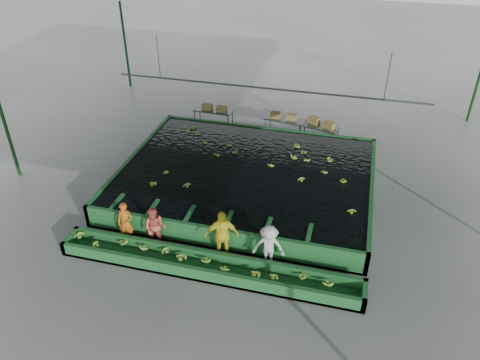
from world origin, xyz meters
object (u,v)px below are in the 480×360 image
(worker_b, at_px, (155,228))
(worker_c, at_px, (222,235))
(sorting_trough, at_px, (207,266))
(packing_table_left, at_px, (214,118))
(flotation_tank, at_px, (246,179))
(packing_table_mid, at_px, (285,127))
(box_stack_mid, at_px, (284,118))
(box_stack_right, at_px, (321,125))
(packing_table_right, at_px, (318,134))
(box_stack_left, at_px, (215,110))
(worker_d, at_px, (269,247))
(worker_a, at_px, (126,223))

(worker_b, distance_m, worker_c, 2.36)
(sorting_trough, height_order, packing_table_left, packing_table_left)
(flotation_tank, relative_size, sorting_trough, 1.00)
(packing_table_left, bearing_deg, packing_table_mid, -1.87)
(box_stack_mid, bearing_deg, worker_c, -92.00)
(box_stack_right, bearing_deg, packing_table_left, 176.45)
(packing_table_right, distance_m, box_stack_left, 5.35)
(sorting_trough, height_order, worker_c, worker_c)
(worker_d, xyz_separation_m, box_stack_right, (0.62, 9.16, 0.06))
(packing_table_mid, bearing_deg, worker_d, -83.01)
(sorting_trough, height_order, worker_a, worker_a)
(packing_table_mid, relative_size, box_stack_right, 1.47)
(worker_c, bearing_deg, flotation_tank, 74.44)
(worker_a, height_order, worker_c, worker_c)
(sorting_trough, height_order, box_stack_left, box_stack_left)
(packing_table_left, xyz_separation_m, box_stack_left, (0.08, -0.08, 0.45))
(box_stack_right, bearing_deg, worker_b, -116.39)
(flotation_tank, height_order, sorting_trough, flotation_tank)
(flotation_tank, bearing_deg, worker_a, -126.63)
(sorting_trough, height_order, packing_table_mid, packing_table_mid)
(flotation_tank, bearing_deg, packing_table_left, 120.33)
(worker_d, bearing_deg, worker_c, 172.99)
(sorting_trough, bearing_deg, box_stack_mid, 86.68)
(sorting_trough, relative_size, packing_table_right, 5.28)
(packing_table_right, bearing_deg, box_stack_mid, 171.03)
(packing_table_right, bearing_deg, packing_table_mid, 170.05)
(worker_c, relative_size, box_stack_right, 1.39)
(packing_table_mid, bearing_deg, box_stack_left, 179.32)
(box_stack_mid, bearing_deg, packing_table_mid, 10.38)
(sorting_trough, height_order, packing_table_right, packing_table_right)
(worker_c, height_order, packing_table_left, worker_c)
(sorting_trough, bearing_deg, worker_b, 159.12)
(box_stack_mid, relative_size, box_stack_right, 0.95)
(worker_d, relative_size, box_stack_left, 1.26)
(worker_a, distance_m, worker_d, 5.02)
(worker_c, distance_m, worker_d, 1.57)
(worker_a, relative_size, box_stack_mid, 1.22)
(worker_b, distance_m, box_stack_right, 10.22)
(worker_c, height_order, packing_table_right, worker_c)
(worker_c, bearing_deg, worker_d, -19.05)
(worker_a, height_order, packing_table_left, worker_a)
(worker_a, distance_m, box_stack_right, 10.76)
(box_stack_right, bearing_deg, sorting_trough, -103.80)
(sorting_trough, bearing_deg, packing_table_mid, 86.20)
(worker_d, distance_m, box_stack_right, 9.18)
(sorting_trough, relative_size, worker_a, 6.41)
(worker_a, relative_size, box_stack_left, 1.23)
(box_stack_mid, bearing_deg, packing_table_left, 177.84)
(worker_a, relative_size, worker_c, 0.83)
(packing_table_left, relative_size, box_stack_mid, 1.55)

